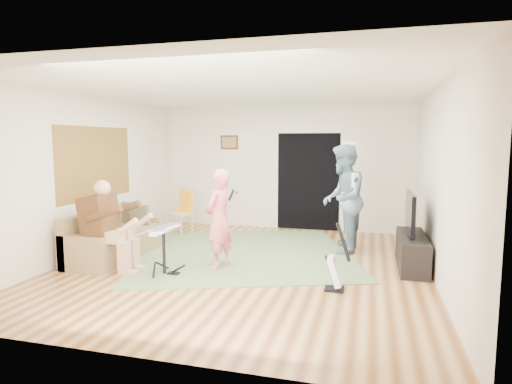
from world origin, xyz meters
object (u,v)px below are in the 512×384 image
at_px(sofa, 112,242).
at_px(torchiere_lamp, 349,174).
at_px(guitarist, 343,199).
at_px(guitar_spare, 335,271).
at_px(singer, 219,219).
at_px(drum_kit, 164,253).
at_px(dining_chair, 182,218).
at_px(tv_cabinet, 412,251).
at_px(television, 410,212).

xyz_separation_m(sofa, torchiere_lamp, (3.74, 2.00, 1.06)).
height_order(guitarist, guitar_spare, guitarist).
relative_size(singer, torchiere_lamp, 0.79).
bearing_deg(torchiere_lamp, singer, -130.56).
bearing_deg(sofa, drum_kit, -26.82).
distance_m(dining_chair, tv_cabinet, 4.68).
distance_m(tv_cabinet, television, 0.60).
bearing_deg(torchiere_lamp, guitarist, -94.70).
xyz_separation_m(drum_kit, guitar_spare, (2.45, -0.04, -0.06)).
bearing_deg(drum_kit, dining_chair, 109.83).
bearing_deg(guitarist, guitar_spare, 2.94).
bearing_deg(tv_cabinet, guitar_spare, -127.90).
height_order(guitar_spare, tv_cabinet, guitar_spare).
distance_m(sofa, guitarist, 3.97).
xyz_separation_m(singer, television, (2.80, 0.77, 0.10)).
relative_size(tv_cabinet, television, 1.26).
xyz_separation_m(torchiere_lamp, tv_cabinet, (1.04, -1.34, -1.06)).
bearing_deg(guitar_spare, torchiere_lamp, 89.85).
distance_m(torchiere_lamp, tv_cabinet, 2.00).
distance_m(singer, tv_cabinet, 2.99).
distance_m(drum_kit, tv_cabinet, 3.74).
xyz_separation_m(guitarist, torchiere_lamp, (0.06, 0.68, 0.37)).
height_order(sofa, dining_chair, dining_chair).
bearing_deg(guitar_spare, singer, 162.20).
height_order(singer, guitarist, guitarist).
relative_size(guitar_spare, dining_chair, 0.99).
bearing_deg(dining_chair, drum_kit, -49.66).
distance_m(sofa, guitar_spare, 3.80).
xyz_separation_m(guitar_spare, dining_chair, (-3.42, 2.74, 0.07)).
height_order(guitar_spare, television, television).
xyz_separation_m(sofa, dining_chair, (0.31, 2.05, 0.06)).
xyz_separation_m(guitarist, television, (1.05, -0.66, -0.09)).
bearing_deg(dining_chair, torchiere_lamp, 19.70).
xyz_separation_m(guitar_spare, torchiere_lamp, (0.01, 2.69, 1.06)).
distance_m(guitar_spare, torchiere_lamp, 2.89).
bearing_deg(guitar_spare, tv_cabinet, 52.10).
relative_size(torchiere_lamp, dining_chair, 2.12).
distance_m(drum_kit, television, 3.73).
relative_size(dining_chair, tv_cabinet, 0.65).
bearing_deg(drum_kit, guitarist, 39.29).
relative_size(sofa, singer, 1.27).
height_order(sofa, guitarist, guitarist).
relative_size(guitarist, television, 1.69).
relative_size(drum_kit, television, 0.65).
relative_size(drum_kit, guitarist, 0.38).
bearing_deg(tv_cabinet, drum_kit, -159.52).
relative_size(sofa, guitarist, 1.02).
relative_size(dining_chair, television, 0.81).
bearing_deg(tv_cabinet, guitarist, 149.05).
relative_size(sofa, tv_cabinet, 1.37).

